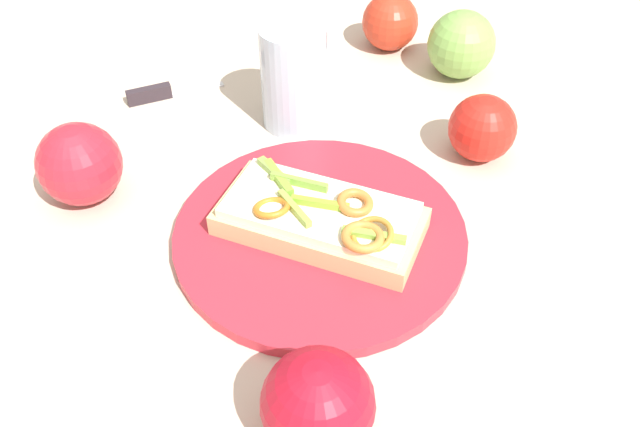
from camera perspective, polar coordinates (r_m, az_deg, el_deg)
ground_plane at (r=0.61m, az=0.00°, el=-2.17°), size 2.00×2.00×0.00m
plate at (r=0.61m, az=0.00°, el=-1.78°), size 0.26×0.26×0.01m
sandwich at (r=0.59m, az=0.10°, el=-0.39°), size 0.18×0.19×0.04m
apple_0 at (r=0.46m, az=-0.19°, el=-15.79°), size 0.10×0.10×0.08m
apple_1 at (r=0.70m, az=13.54°, el=7.02°), size 0.07×0.07×0.07m
apple_2 at (r=0.67m, az=-19.64°, el=3.95°), size 0.11×0.11×0.08m
apple_3 at (r=0.87m, az=5.94°, el=15.78°), size 0.09×0.09×0.07m
apple_4 at (r=0.82m, az=11.83°, el=13.79°), size 0.10×0.10×0.08m
drinking_glass at (r=0.72m, az=-2.22°, el=11.45°), size 0.07×0.07×0.11m
knife at (r=0.80m, az=-13.39°, el=9.86°), size 0.02×0.11×0.02m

